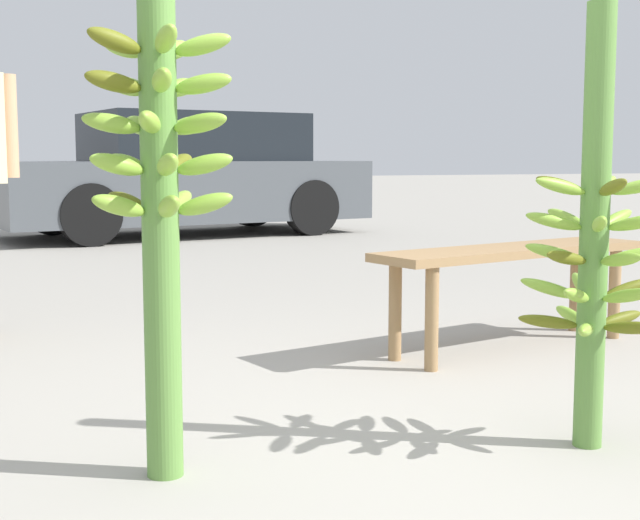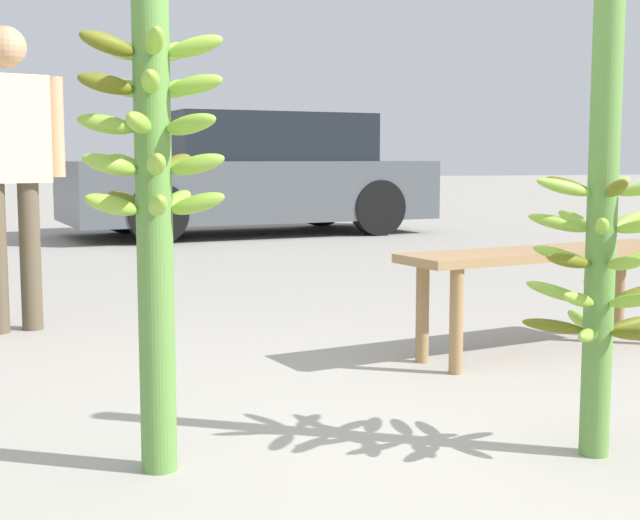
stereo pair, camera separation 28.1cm
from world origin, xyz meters
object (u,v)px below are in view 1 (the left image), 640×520
at_px(banana_stalk_center, 594,240).
at_px(market_bench, 512,263).
at_px(parked_car, 184,177).
at_px(banana_stalk_left, 159,166).

xyz_separation_m(banana_stalk_center, market_bench, (0.63, 1.33, -0.25)).
distance_m(market_bench, parked_car, 6.95).
height_order(banana_stalk_left, banana_stalk_center, banana_stalk_left).
distance_m(banana_stalk_left, banana_stalk_center, 1.36).
bearing_deg(banana_stalk_left, banana_stalk_center, -11.14).
distance_m(banana_stalk_left, parked_car, 8.29).
bearing_deg(parked_car, banana_stalk_left, 157.60).
bearing_deg(banana_stalk_center, parked_car, 84.70).
bearing_deg(parked_car, market_bench, 171.03).
bearing_deg(banana_stalk_center, market_bench, 64.73).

